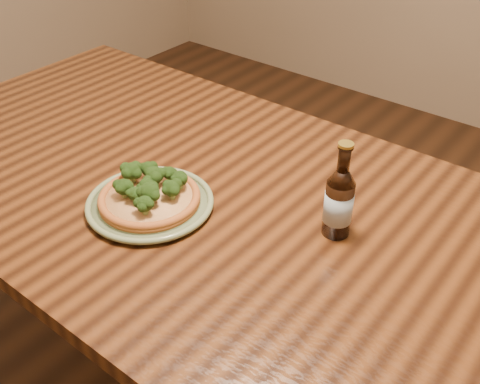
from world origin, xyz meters
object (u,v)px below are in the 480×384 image
Objects in this scene: pizza at (150,195)px; beer_bottle at (339,201)px; table at (183,209)px; plate at (150,203)px.

pizza is 1.05× the size of beer_bottle.
pizza is (0.03, -0.12, 0.12)m from table.
beer_bottle reaches higher than pizza.
table is 7.33× the size of pizza.
beer_bottle is at bearing 6.99° from table.
beer_bottle is at bearing 25.89° from plate.
table is 7.67× the size of beer_bottle.
pizza reaches higher than plate.
plate is at bearing -76.75° from table.
beer_bottle reaches higher than table.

